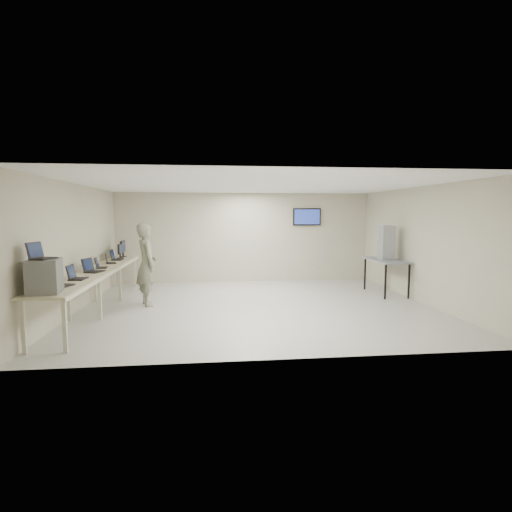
{
  "coord_description": "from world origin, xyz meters",
  "views": [
    {
      "loc": [
        -1.04,
        -9.12,
        2.14
      ],
      "look_at": [
        0.0,
        0.2,
        1.15
      ],
      "focal_mm": 28.0,
      "sensor_mm": 36.0,
      "label": 1
    }
  ],
  "objects": [
    {
      "name": "side_table",
      "position": [
        3.6,
        1.02,
        0.86
      ],
      "size": [
        0.72,
        1.55,
        0.93
      ],
      "color": "slate",
      "rests_on": "ground"
    },
    {
      "name": "laptop_5",
      "position": [
        -3.63,
        1.94,
        0.97
      ],
      "size": [
        0.3,
        0.37,
        0.28
      ],
      "rotation": [
        0.0,
        0.0,
        -0.01
      ],
      "color": "black",
      "rests_on": "workbench"
    },
    {
      "name": "monitor_far",
      "position": [
        -3.6,
        2.75,
        1.18
      ],
      "size": [
        0.21,
        0.47,
        0.47
      ],
      "color": "black",
      "rests_on": "workbench"
    },
    {
      "name": "room",
      "position": [
        0.03,
        0.06,
        1.41
      ],
      "size": [
        8.01,
        7.01,
        2.81
      ],
      "color": "beige",
      "rests_on": "ground"
    },
    {
      "name": "soldier",
      "position": [
        -2.56,
        0.34,
        0.97
      ],
      "size": [
        0.69,
        0.83,
        1.94
      ],
      "primitive_type": "imported",
      "rotation": [
        0.0,
        0.0,
        1.95
      ],
      "color": "slate",
      "rests_on": "ground"
    },
    {
      "name": "workbench",
      "position": [
        -3.59,
        0.0,
        0.83
      ],
      "size": [
        0.76,
        6.0,
        0.9
      ],
      "color": "#BCB28E",
      "rests_on": "ground"
    },
    {
      "name": "monitor_near",
      "position": [
        -3.6,
        2.38,
        1.14
      ],
      "size": [
        0.18,
        0.41,
        0.4
      ],
      "color": "black",
      "rests_on": "workbench"
    },
    {
      "name": "equipment_box",
      "position": [
        -3.65,
        -2.61,
        1.17
      ],
      "size": [
        0.52,
        0.57,
        0.54
      ],
      "primitive_type": "cube",
      "rotation": [
        0.0,
        0.0,
        0.14
      ],
      "color": "slate",
      "rests_on": "workbench"
    },
    {
      "name": "laptop_4",
      "position": [
        -3.62,
        1.19,
        0.97
      ],
      "size": [
        0.35,
        0.38,
        0.25
      ],
      "rotation": [
        0.0,
        0.0,
        0.3
      ],
      "color": "black",
      "rests_on": "workbench"
    },
    {
      "name": "laptop_2",
      "position": [
        -3.59,
        -0.34,
        0.98
      ],
      "size": [
        0.42,
        0.45,
        0.3
      ],
      "rotation": [
        0.0,
        0.0,
        -0.28
      ],
      "color": "black",
      "rests_on": "workbench"
    },
    {
      "name": "laptop_1",
      "position": [
        -3.62,
        -1.3,
        0.97
      ],
      "size": [
        0.32,
        0.38,
        0.28
      ],
      "rotation": [
        0.0,
        0.0,
        -0.07
      ],
      "color": "black",
      "rests_on": "workbench"
    },
    {
      "name": "laptop_3",
      "position": [
        -3.61,
        0.32,
        0.96
      ],
      "size": [
        0.3,
        0.34,
        0.25
      ],
      "rotation": [
        0.0,
        0.0,
        0.12
      ],
      "color": "black",
      "rests_on": "workbench"
    },
    {
      "name": "storage_bins",
      "position": [
        3.58,
        1.02,
        1.38
      ],
      "size": [
        0.34,
        0.38,
        0.91
      ],
      "color": "#9BA2A7",
      "rests_on": "side_table"
    },
    {
      "name": "laptop_0",
      "position": [
        -3.66,
        -2.05,
        0.98
      ],
      "size": [
        0.41,
        0.44,
        0.3
      ],
      "rotation": [
        0.0,
        0.0,
        -0.28
      ],
      "color": "black",
      "rests_on": "workbench"
    },
    {
      "name": "laptop_on_box",
      "position": [
        -3.7,
        -2.61,
        1.51
      ],
      "size": [
        0.38,
        0.4,
        0.27
      ],
      "rotation": [
        0.0,
        0.0,
        -0.31
      ],
      "color": "black",
      "rests_on": "equipment_box"
    }
  ]
}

